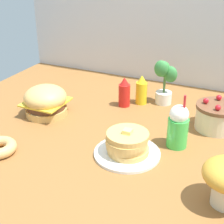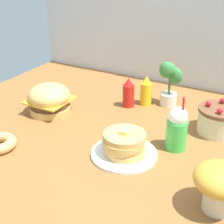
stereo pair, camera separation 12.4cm
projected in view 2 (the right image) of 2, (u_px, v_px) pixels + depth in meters
The scene contains 10 objects.
ground_plane at pixel (109, 143), 1.91m from camera, with size 2.40×2.06×0.02m, color brown.
back_wall at pixel (178, 15), 2.47m from camera, with size 2.40×0.04×1.06m.
burger at pixel (49, 99), 2.19m from camera, with size 0.27×0.27×0.20m.
pancake_stack at pixel (124, 146), 1.75m from camera, with size 0.35×0.35×0.15m.
layer_cake at pixel (219, 120), 1.96m from camera, with size 0.26×0.26×0.19m.
ketchup_bottle at pixel (128, 93), 2.28m from camera, with size 0.08×0.08×0.21m.
mustard_bottle at pixel (146, 91), 2.31m from camera, with size 0.08×0.08×0.21m.
cream_soda_cup at pixel (177, 129), 1.79m from camera, with size 0.11×0.11×0.31m.
potted_plant at pixel (169, 82), 2.27m from camera, with size 0.15×0.12×0.31m.
mushroom_stool at pixel (221, 183), 1.36m from camera, with size 0.23×0.23×0.22m.
Camera 2 is at (0.80, -1.42, 0.99)m, focal length 54.40 mm.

